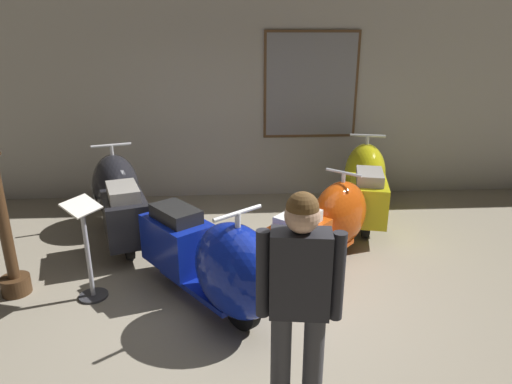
# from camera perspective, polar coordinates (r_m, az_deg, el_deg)

# --- Properties ---
(ground_plane) EXTENTS (60.00, 60.00, 0.00)m
(ground_plane) POSITION_cam_1_polar(r_m,az_deg,el_deg) (4.45, 1.25, -13.93)
(ground_plane) COLOR gray
(showroom_back_wall) EXTENTS (18.00, 0.24, 3.37)m
(showroom_back_wall) POSITION_cam_1_polar(r_m,az_deg,el_deg) (7.02, -0.89, 13.07)
(showroom_back_wall) COLOR #ADA89E
(showroom_back_wall) RESTS_ON ground
(scooter_0) EXTENTS (1.09, 1.92, 1.13)m
(scooter_0) POSITION_cam_1_polar(r_m,az_deg,el_deg) (5.93, -17.22, -0.57)
(scooter_0) COLOR black
(scooter_0) RESTS_ON ground
(scooter_1) EXTENTS (1.50, 1.74, 1.10)m
(scooter_1) POSITION_cam_1_polar(r_m,az_deg,el_deg) (4.10, -5.14, -8.97)
(scooter_1) COLOR black
(scooter_1) RESTS_ON ground
(scooter_2) EXTENTS (1.46, 1.52, 1.00)m
(scooter_2) POSITION_cam_1_polar(r_m,az_deg,el_deg) (5.06, 9.21, -4.03)
(scooter_2) COLOR black
(scooter_2) RESTS_ON ground
(scooter_3) EXTENTS (0.96, 1.91, 1.12)m
(scooter_3) POSITION_cam_1_polar(r_m,az_deg,el_deg) (6.45, 13.86, 1.29)
(scooter_3) COLOR black
(scooter_3) RESTS_ON ground
(visitor_0) EXTENTS (0.54, 0.29, 1.60)m
(visitor_0) POSITION_cam_1_polar(r_m,az_deg,el_deg) (2.83, 5.58, -12.97)
(visitor_0) COLOR black
(visitor_0) RESTS_ON ground
(info_stanchion) EXTENTS (0.35, 0.39, 1.02)m
(info_stanchion) POSITION_cam_1_polar(r_m,az_deg,el_deg) (4.60, -20.70, -8.00)
(info_stanchion) COLOR #333338
(info_stanchion) RESTS_ON ground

